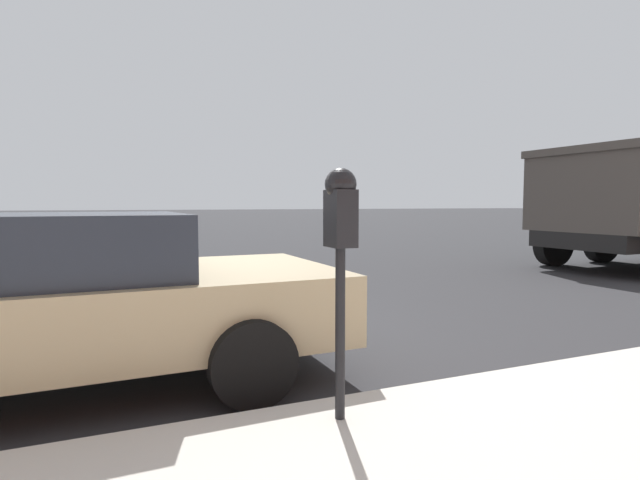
# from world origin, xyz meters

# --- Properties ---
(ground_plane) EXTENTS (220.00, 220.00, 0.00)m
(ground_plane) POSITION_xyz_m (0.00, 0.00, 0.00)
(ground_plane) COLOR #2B2B2D
(parking_meter) EXTENTS (0.21, 0.19, 1.52)m
(parking_meter) POSITION_xyz_m (-2.52, -0.43, 1.31)
(parking_meter) COLOR black
(parking_meter) RESTS_ON sidewalk
(car_tan) EXTENTS (2.26, 4.99, 1.38)m
(car_tan) POSITION_xyz_m (-0.85, 1.54, 0.74)
(car_tan) COLOR tan
(car_tan) RESTS_ON ground_plane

